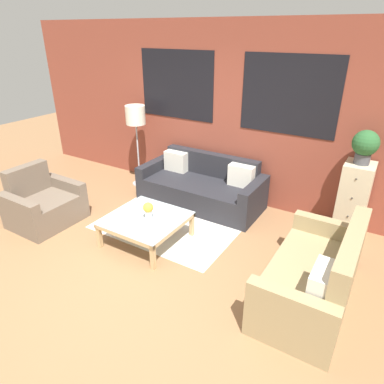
{
  "coord_description": "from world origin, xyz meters",
  "views": [
    {
      "loc": [
        2.37,
        -2.5,
        2.64
      ],
      "look_at": [
        0.07,
        1.23,
        0.55
      ],
      "focal_mm": 32.0,
      "sensor_mm": 36.0,
      "label": 1
    }
  ],
  "objects_px": {
    "couch_dark": "(202,187)",
    "settee_vintage": "(315,278)",
    "drawer_cabinet": "(353,201)",
    "flower_vase": "(148,210)",
    "armchair_corner": "(44,205)",
    "floor_lamp": "(136,119)",
    "coffee_table": "(146,221)",
    "potted_plant": "(365,145)"
  },
  "relations": [
    {
      "from": "couch_dark",
      "to": "settee_vintage",
      "type": "distance_m",
      "value": 2.56
    },
    {
      "from": "drawer_cabinet",
      "to": "flower_vase",
      "type": "bearing_deg",
      "value": -144.59
    },
    {
      "from": "settee_vintage",
      "to": "armchair_corner",
      "type": "xyz_separation_m",
      "value": [
        -3.85,
        -0.38,
        -0.03
      ]
    },
    {
      "from": "floor_lamp",
      "to": "flower_vase",
      "type": "distance_m",
      "value": 2.13
    },
    {
      "from": "drawer_cabinet",
      "to": "flower_vase",
      "type": "relative_size",
      "value": 4.5
    },
    {
      "from": "floor_lamp",
      "to": "drawer_cabinet",
      "type": "height_order",
      "value": "floor_lamp"
    },
    {
      "from": "floor_lamp",
      "to": "settee_vintage",
      "type": "bearing_deg",
      "value": -22.34
    },
    {
      "from": "settee_vintage",
      "to": "drawer_cabinet",
      "type": "xyz_separation_m",
      "value": [
        0.08,
        1.59,
        0.23
      ]
    },
    {
      "from": "floor_lamp",
      "to": "drawer_cabinet",
      "type": "xyz_separation_m",
      "value": [
        3.62,
        0.14,
        -0.7
      ]
    },
    {
      "from": "settee_vintage",
      "to": "armchair_corner",
      "type": "distance_m",
      "value": 3.87
    },
    {
      "from": "couch_dark",
      "to": "settee_vintage",
      "type": "xyz_separation_m",
      "value": [
        2.15,
        -1.39,
        0.03
      ]
    },
    {
      "from": "settee_vintage",
      "to": "armchair_corner",
      "type": "height_order",
      "value": "settee_vintage"
    },
    {
      "from": "armchair_corner",
      "to": "coffee_table",
      "type": "height_order",
      "value": "armchair_corner"
    },
    {
      "from": "settee_vintage",
      "to": "flower_vase",
      "type": "xyz_separation_m",
      "value": [
        -2.16,
        -0.0,
        0.2
      ]
    },
    {
      "from": "couch_dark",
      "to": "potted_plant",
      "type": "xyz_separation_m",
      "value": [
        2.23,
        0.2,
        1.05
      ]
    },
    {
      "from": "armchair_corner",
      "to": "coffee_table",
      "type": "relative_size",
      "value": 0.98
    },
    {
      "from": "armchair_corner",
      "to": "drawer_cabinet",
      "type": "height_order",
      "value": "drawer_cabinet"
    },
    {
      "from": "couch_dark",
      "to": "flower_vase",
      "type": "distance_m",
      "value": 1.41
    },
    {
      "from": "coffee_table",
      "to": "potted_plant",
      "type": "bearing_deg",
      "value": 34.7
    },
    {
      "from": "floor_lamp",
      "to": "flower_vase",
      "type": "relative_size",
      "value": 6.12
    },
    {
      "from": "floor_lamp",
      "to": "potted_plant",
      "type": "relative_size",
      "value": 3.33
    },
    {
      "from": "armchair_corner",
      "to": "potted_plant",
      "type": "height_order",
      "value": "potted_plant"
    },
    {
      "from": "flower_vase",
      "to": "potted_plant",
      "type": "bearing_deg",
      "value": 35.41
    },
    {
      "from": "couch_dark",
      "to": "armchair_corner",
      "type": "xyz_separation_m",
      "value": [
        -1.7,
        -1.77,
        -0.0
      ]
    },
    {
      "from": "armchair_corner",
      "to": "floor_lamp",
      "type": "bearing_deg",
      "value": 80.23
    },
    {
      "from": "coffee_table",
      "to": "floor_lamp",
      "type": "bearing_deg",
      "value": 132.36
    },
    {
      "from": "couch_dark",
      "to": "armchair_corner",
      "type": "bearing_deg",
      "value": -133.82
    },
    {
      "from": "coffee_table",
      "to": "flower_vase",
      "type": "relative_size",
      "value": 4.04
    },
    {
      "from": "settee_vintage",
      "to": "flower_vase",
      "type": "relative_size",
      "value": 6.65
    },
    {
      "from": "coffee_table",
      "to": "drawer_cabinet",
      "type": "xyz_separation_m",
      "value": [
        2.29,
        1.59,
        0.22
      ]
    },
    {
      "from": "floor_lamp",
      "to": "potted_plant",
      "type": "height_order",
      "value": "potted_plant"
    },
    {
      "from": "drawer_cabinet",
      "to": "settee_vintage",
      "type": "bearing_deg",
      "value": -92.9
    },
    {
      "from": "armchair_corner",
      "to": "floor_lamp",
      "type": "distance_m",
      "value": 2.09
    },
    {
      "from": "flower_vase",
      "to": "armchair_corner",
      "type": "bearing_deg",
      "value": -167.48
    },
    {
      "from": "coffee_table",
      "to": "potted_plant",
      "type": "relative_size",
      "value": 2.2
    },
    {
      "from": "couch_dark",
      "to": "flower_vase",
      "type": "xyz_separation_m",
      "value": [
        -0.01,
        -1.4,
        0.23
      ]
    },
    {
      "from": "couch_dark",
      "to": "floor_lamp",
      "type": "distance_m",
      "value": 1.68
    },
    {
      "from": "potted_plant",
      "to": "settee_vintage",
      "type": "bearing_deg",
      "value": -92.9
    },
    {
      "from": "coffee_table",
      "to": "potted_plant",
      "type": "distance_m",
      "value": 2.97
    },
    {
      "from": "drawer_cabinet",
      "to": "flower_vase",
      "type": "distance_m",
      "value": 2.75
    },
    {
      "from": "drawer_cabinet",
      "to": "flower_vase",
      "type": "height_order",
      "value": "drawer_cabinet"
    },
    {
      "from": "armchair_corner",
      "to": "flower_vase",
      "type": "distance_m",
      "value": 1.75
    }
  ]
}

